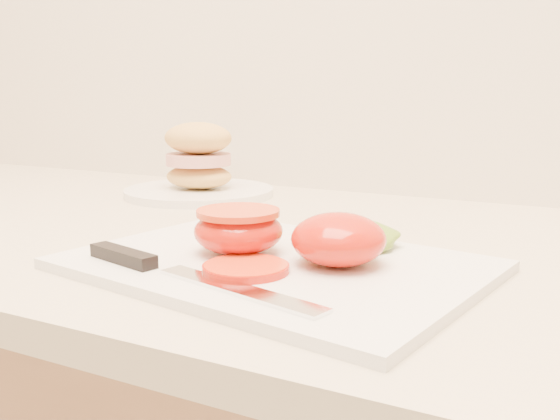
% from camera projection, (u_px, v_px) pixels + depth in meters
% --- Properties ---
extents(cutting_board, '(0.40, 0.32, 0.01)m').
position_uv_depth(cutting_board, '(275.00, 265.00, 0.58)').
color(cutting_board, silver).
rests_on(cutting_board, counter).
extents(tomato_half_dome, '(0.09, 0.09, 0.05)m').
position_uv_depth(tomato_half_dome, '(338.00, 239.00, 0.56)').
color(tomato_half_dome, red).
rests_on(tomato_half_dome, cutting_board).
extents(tomato_half_cut, '(0.09, 0.09, 0.04)m').
position_uv_depth(tomato_half_cut, '(238.00, 229.00, 0.60)').
color(tomato_half_cut, red).
rests_on(tomato_half_cut, cutting_board).
extents(tomato_slice_0, '(0.07, 0.07, 0.01)m').
position_uv_depth(tomato_slice_0, '(246.00, 268.00, 0.54)').
color(tomato_slice_0, '#D05321').
rests_on(tomato_slice_0, cutting_board).
extents(lettuce_leaf_0, '(0.12, 0.10, 0.02)m').
position_uv_depth(lettuce_leaf_0, '(349.00, 236.00, 0.62)').
color(lettuce_leaf_0, olive).
rests_on(lettuce_leaf_0, cutting_board).
extents(knife, '(0.26, 0.07, 0.01)m').
position_uv_depth(knife, '(164.00, 268.00, 0.54)').
color(knife, silver).
rests_on(knife, cutting_board).
extents(sandwich_plate, '(0.23, 0.23, 0.12)m').
position_uv_depth(sandwich_plate, '(199.00, 170.00, 0.98)').
color(sandwich_plate, white).
rests_on(sandwich_plate, counter).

